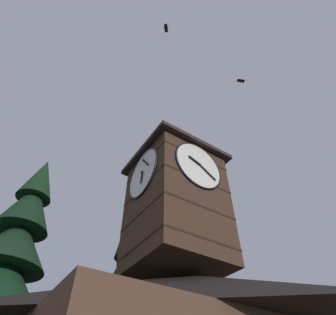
{
  "coord_description": "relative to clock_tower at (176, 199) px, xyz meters",
  "views": [
    {
      "loc": [
        6.51,
        8.08,
        2.11
      ],
      "look_at": [
        -0.39,
        -2.41,
        14.17
      ],
      "focal_mm": 30.06,
      "sensor_mm": 36.0,
      "label": 1
    }
  ],
  "objects": [
    {
      "name": "flying_bird_low",
      "position": [
        -1.53,
        5.09,
        6.44
      ],
      "size": [
        0.51,
        0.35,
        0.15
      ],
      "color": "black"
    },
    {
      "name": "clock_tower",
      "position": [
        0.0,
        0.0,
        0.0
      ],
      "size": [
        4.88,
        4.88,
        9.26
      ],
      "color": "#422B1E",
      "rests_on": "building_main"
    },
    {
      "name": "flying_bird_high",
      "position": [
        4.0,
        5.12,
        6.72
      ],
      "size": [
        0.42,
        0.46,
        0.14
      ],
      "color": "black"
    }
  ]
}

